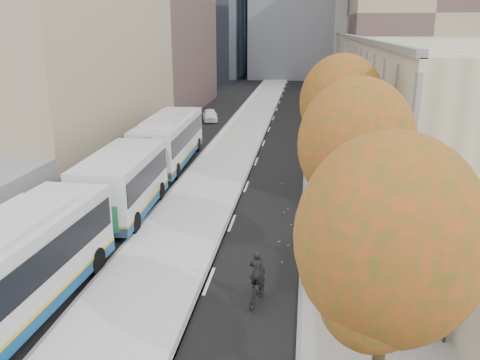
% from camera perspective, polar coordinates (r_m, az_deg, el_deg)
% --- Properties ---
extents(bus_platform, '(4.25, 150.00, 0.15)m').
position_cam_1_polar(bus_platform, '(41.48, -0.54, 4.04)').
color(bus_platform, silver).
rests_on(bus_platform, ground).
extents(sidewalk, '(4.75, 150.00, 0.08)m').
position_cam_1_polar(sidewalk, '(41.17, 10.58, 3.60)').
color(sidewalk, gray).
rests_on(sidewalk, ground).
extents(building_tan, '(18.00, 92.00, 8.00)m').
position_cam_1_polar(building_tan, '(70.60, 19.08, 11.67)').
color(building_tan, '#9A9675').
rests_on(building_tan, ground).
extents(bus_shelter, '(1.90, 4.40, 2.53)m').
position_cam_1_polar(bus_shelter, '(17.94, 19.56, -7.47)').
color(bus_shelter, '#383A3F').
rests_on(bus_shelter, sidewalk).
extents(tree_b, '(4.00, 4.00, 6.97)m').
position_cam_1_polar(tree_b, '(11.06, 16.43, -6.45)').
color(tree_b, '#2E2314').
rests_on(tree_b, sidewalk).
extents(tree_c, '(4.20, 4.20, 7.28)m').
position_cam_1_polar(tree_c, '(18.58, 12.94, 3.90)').
color(tree_c, '#2E2314').
rests_on(tree_c, sidewalk).
extents(tree_d, '(4.40, 4.40, 7.60)m').
position_cam_1_polar(tree_d, '(27.38, 11.35, 8.53)').
color(tree_d, '#2E2314').
rests_on(tree_d, sidewalk).
extents(bus_far, '(3.44, 19.33, 3.21)m').
position_cam_1_polar(bus_far, '(31.66, -9.77, 2.86)').
color(bus_far, silver).
rests_on(bus_far, ground).
extents(cyclist, '(0.80, 1.63, 2.01)m').
position_cam_1_polar(cyclist, '(17.91, 1.93, -11.61)').
color(cyclist, black).
rests_on(cyclist, ground).
extents(distant_car, '(2.22, 3.83, 1.23)m').
position_cam_1_polar(distant_car, '(52.24, -3.38, 7.28)').
color(distant_car, white).
rests_on(distant_car, ground).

